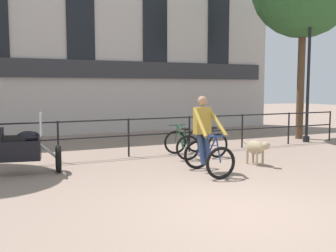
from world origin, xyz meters
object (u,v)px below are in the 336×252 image
(cyclist_with_bike, at_px, (206,139))
(parked_bicycle_near_lamp, at_px, (181,144))
(street_lamp, at_px, (308,72))
(dog, at_px, (257,148))
(parked_bicycle_mid_left, at_px, (206,142))
(parked_motorcycle, at_px, (18,149))

(cyclist_with_bike, relative_size, parked_bicycle_near_lamp, 1.43)
(street_lamp, bearing_deg, dog, -148.30)
(parked_bicycle_mid_left, xyz_separation_m, street_lamp, (4.46, 0.77, 2.03))
(parked_motorcycle, bearing_deg, street_lamp, -72.00)
(dog, xyz_separation_m, street_lamp, (4.09, 2.53, 1.97))
(dog, relative_size, parked_motorcycle, 0.51)
(cyclist_with_bike, xyz_separation_m, parked_bicycle_near_lamp, (0.40, 1.96, -0.41))
(cyclist_with_bike, xyz_separation_m, parked_motorcycle, (-3.78, 1.54, -0.20))
(dog, height_order, street_lamp, street_lamp)
(parked_motorcycle, distance_m, parked_bicycle_near_lamp, 4.21)
(parked_motorcycle, distance_m, parked_bicycle_mid_left, 4.99)
(cyclist_with_bike, bearing_deg, parked_bicycle_near_lamp, 81.86)
(cyclist_with_bike, xyz_separation_m, street_lamp, (5.65, 2.73, 1.63))
(dog, bearing_deg, parked_motorcycle, 161.89)
(parked_bicycle_near_lamp, bearing_deg, parked_bicycle_mid_left, -172.03)
(parked_motorcycle, xyz_separation_m, parked_bicycle_mid_left, (4.97, 0.42, -0.20))
(dog, height_order, parked_motorcycle, parked_motorcycle)
(parked_motorcycle, bearing_deg, cyclist_with_bike, -101.36)
(parked_motorcycle, bearing_deg, parked_bicycle_near_lamp, -73.46)
(dog, distance_m, parked_motorcycle, 5.51)
(parked_bicycle_mid_left, relative_size, street_lamp, 0.27)
(cyclist_with_bike, distance_m, street_lamp, 6.49)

